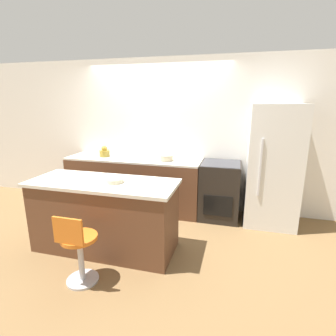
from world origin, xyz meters
TOP-DOWN VIEW (x-y plane):
  - ground_plane at (0.00, 0.00)m, footprint 14.00×14.00m
  - wall_back at (0.00, 0.69)m, footprint 8.00×0.06m
  - back_counter at (-0.36, 0.34)m, footprint 2.37×0.64m
  - kitchen_island at (-0.21, -1.01)m, footprint 1.86×0.74m
  - oven_range at (1.15, 0.34)m, footprint 0.62×0.66m
  - refrigerator at (1.92, 0.33)m, footprint 0.76×0.69m
  - stool_chair at (-0.14, -1.71)m, footprint 0.38×0.38m
  - kettle at (-0.89, 0.31)m, footprint 0.18×0.18m
  - mixing_bowl at (0.25, 0.31)m, footprint 0.22×0.22m
  - fruit_bowl at (-0.05, -1.01)m, footprint 0.23×0.23m

SIDE VIEW (x-z plane):
  - ground_plane at x=0.00m, z-range 0.00..0.00m
  - stool_chair at x=-0.14m, z-range -0.01..0.79m
  - back_counter at x=-0.36m, z-range 0.00..0.92m
  - kitchen_island at x=-0.21m, z-range 0.00..0.92m
  - oven_range at x=1.15m, z-range 0.00..0.93m
  - refrigerator at x=1.92m, z-range 0.00..1.85m
  - fruit_bowl at x=-0.05m, z-range 0.92..0.97m
  - mixing_bowl at x=0.25m, z-range 0.93..1.01m
  - kettle at x=-0.89m, z-range 0.90..1.10m
  - wall_back at x=0.00m, z-range 0.00..2.60m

